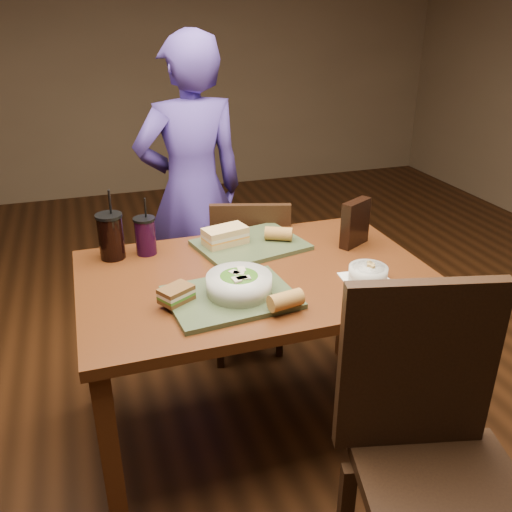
{
  "coord_description": "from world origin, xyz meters",
  "views": [
    {
      "loc": [
        -0.57,
        -1.72,
        1.66
      ],
      "look_at": [
        0.0,
        0.0,
        0.82
      ],
      "focal_mm": 38.0,
      "sensor_mm": 36.0,
      "label": 1
    }
  ],
  "objects_px": {
    "sandwich_far": "(225,236)",
    "cup_berry": "(145,236)",
    "chair_far": "(245,272)",
    "soup_bowl": "(368,274)",
    "cup_cola": "(111,236)",
    "diner": "(192,192)",
    "baguette_far": "(279,234)",
    "sandwich_near": "(176,294)",
    "baguette_near": "(286,300)",
    "salad_bowl": "(239,283)",
    "tray_near": "(231,297)",
    "dining_table": "(256,294)",
    "chair_near": "(432,446)",
    "tray_far": "(250,245)",
    "chip_bag": "(355,223)"
  },
  "relations": [
    {
      "from": "sandwich_far",
      "to": "diner",
      "type": "bearing_deg",
      "value": 89.71
    },
    {
      "from": "dining_table",
      "to": "chair_near",
      "type": "bearing_deg",
      "value": -73.45
    },
    {
      "from": "cup_cola",
      "to": "cup_berry",
      "type": "bearing_deg",
      "value": -0.05
    },
    {
      "from": "sandwich_near",
      "to": "baguette_near",
      "type": "distance_m",
      "value": 0.36
    },
    {
      "from": "soup_bowl",
      "to": "diner",
      "type": "bearing_deg",
      "value": 109.92
    },
    {
      "from": "chair_near",
      "to": "salad_bowl",
      "type": "relative_size",
      "value": 4.56
    },
    {
      "from": "chair_far",
      "to": "soup_bowl",
      "type": "relative_size",
      "value": 4.63
    },
    {
      "from": "diner",
      "to": "chair_far",
      "type": "bearing_deg",
      "value": 109.29
    },
    {
      "from": "dining_table",
      "to": "baguette_far",
      "type": "bearing_deg",
      "value": 52.72
    },
    {
      "from": "sandwich_near",
      "to": "chair_far",
      "type": "bearing_deg",
      "value": 57.32
    },
    {
      "from": "sandwich_near",
      "to": "baguette_near",
      "type": "height_order",
      "value": "baguette_near"
    },
    {
      "from": "soup_bowl",
      "to": "cup_berry",
      "type": "relative_size",
      "value": 0.78
    },
    {
      "from": "sandwich_near",
      "to": "chip_bag",
      "type": "distance_m",
      "value": 0.85
    },
    {
      "from": "chair_near",
      "to": "sandwich_near",
      "type": "bearing_deg",
      "value": 130.76
    },
    {
      "from": "diner",
      "to": "baguette_near",
      "type": "distance_m",
      "value": 1.23
    },
    {
      "from": "tray_near",
      "to": "diner",
      "type": "bearing_deg",
      "value": 84.7
    },
    {
      "from": "diner",
      "to": "baguette_far",
      "type": "distance_m",
      "value": 0.73
    },
    {
      "from": "chair_near",
      "to": "tray_far",
      "type": "xyz_separation_m",
      "value": [
        -0.19,
        1.04,
        0.19
      ]
    },
    {
      "from": "baguette_far",
      "to": "cup_berry",
      "type": "distance_m",
      "value": 0.55
    },
    {
      "from": "chair_near",
      "to": "soup_bowl",
      "type": "xyz_separation_m",
      "value": [
        0.12,
        0.61,
        0.22
      ]
    },
    {
      "from": "chair_near",
      "to": "sandwich_near",
      "type": "xyz_separation_m",
      "value": [
        -0.57,
        0.66,
        0.23
      ]
    },
    {
      "from": "sandwich_far",
      "to": "baguette_near",
      "type": "relative_size",
      "value": 1.71
    },
    {
      "from": "chair_far",
      "to": "baguette_far",
      "type": "bearing_deg",
      "value": -81.65
    },
    {
      "from": "salad_bowl",
      "to": "baguette_near",
      "type": "distance_m",
      "value": 0.18
    },
    {
      "from": "salad_bowl",
      "to": "tray_near",
      "type": "bearing_deg",
      "value": -168.71
    },
    {
      "from": "chair_far",
      "to": "chip_bag",
      "type": "height_order",
      "value": "chip_bag"
    },
    {
      "from": "chair_far",
      "to": "baguette_far",
      "type": "relative_size",
      "value": 7.52
    },
    {
      "from": "chair_near",
      "to": "baguette_far",
      "type": "relative_size",
      "value": 9.01
    },
    {
      "from": "chair_near",
      "to": "diner",
      "type": "xyz_separation_m",
      "value": [
        -0.28,
        1.73,
        0.22
      ]
    },
    {
      "from": "dining_table",
      "to": "soup_bowl",
      "type": "bearing_deg",
      "value": -27.94
    },
    {
      "from": "tray_near",
      "to": "tray_far",
      "type": "relative_size",
      "value": 1.0
    },
    {
      "from": "diner",
      "to": "chair_near",
      "type": "bearing_deg",
      "value": 93.64
    },
    {
      "from": "cup_berry",
      "to": "chip_bag",
      "type": "height_order",
      "value": "cup_berry"
    },
    {
      "from": "baguette_near",
      "to": "cup_cola",
      "type": "bearing_deg",
      "value": 129.02
    },
    {
      "from": "cup_berry",
      "to": "diner",
      "type": "bearing_deg",
      "value": 62.63
    },
    {
      "from": "dining_table",
      "to": "cup_berry",
      "type": "height_order",
      "value": "cup_berry"
    },
    {
      "from": "sandwich_far",
      "to": "cup_berry",
      "type": "relative_size",
      "value": 0.82
    },
    {
      "from": "soup_bowl",
      "to": "baguette_near",
      "type": "xyz_separation_m",
      "value": [
        -0.36,
        -0.11,
        0.01
      ]
    },
    {
      "from": "chair_near",
      "to": "baguette_far",
      "type": "height_order",
      "value": "chair_near"
    },
    {
      "from": "cup_cola",
      "to": "chair_near",
      "type": "bearing_deg",
      "value": -56.56
    },
    {
      "from": "sandwich_near",
      "to": "cup_cola",
      "type": "height_order",
      "value": "cup_cola"
    },
    {
      "from": "chair_far",
      "to": "diner",
      "type": "relative_size",
      "value": 0.54
    },
    {
      "from": "diner",
      "to": "cup_cola",
      "type": "distance_m",
      "value": 0.77
    },
    {
      "from": "tray_near",
      "to": "chip_bag",
      "type": "xyz_separation_m",
      "value": [
        0.62,
        0.29,
        0.09
      ]
    },
    {
      "from": "diner",
      "to": "sandwich_near",
      "type": "xyz_separation_m",
      "value": [
        -0.28,
        -1.07,
        0.01
      ]
    },
    {
      "from": "salad_bowl",
      "to": "cup_cola",
      "type": "height_order",
      "value": "cup_cola"
    },
    {
      "from": "chair_far",
      "to": "cup_berry",
      "type": "bearing_deg",
      "value": -152.81
    },
    {
      "from": "chair_near",
      "to": "chair_far",
      "type": "bearing_deg",
      "value": 94.69
    },
    {
      "from": "cup_cola",
      "to": "chip_bag",
      "type": "relative_size",
      "value": 1.46
    },
    {
      "from": "tray_near",
      "to": "salad_bowl",
      "type": "distance_m",
      "value": 0.06
    }
  ]
}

